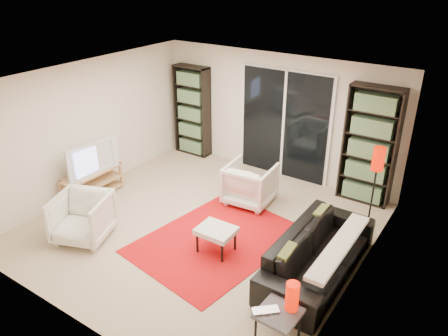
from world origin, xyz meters
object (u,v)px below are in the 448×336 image
at_px(ottoman, 216,232).
at_px(bookshelf_right, 370,146).
at_px(sofa, 319,254).
at_px(armchair_back, 250,184).
at_px(bookshelf_left, 192,111).
at_px(armchair_front, 82,218).
at_px(side_table, 279,315).
at_px(tv_stand, 93,183).
at_px(floor_lamp, 377,167).

bearing_deg(ottoman, bookshelf_right, 64.68).
bearing_deg(sofa, armchair_back, 56.68).
height_order(bookshelf_left, armchair_front, bookshelf_left).
xyz_separation_m(armchair_front, side_table, (3.44, -0.12, -0.01)).
bearing_deg(tv_stand, bookshelf_left, 83.93).
bearing_deg(armchair_back, tv_stand, 24.58).
bearing_deg(side_table, bookshelf_left, 137.54).
bearing_deg(floor_lamp, sofa, -97.42).
relative_size(bookshelf_left, ottoman, 3.53).
xyz_separation_m(bookshelf_right, ottoman, (-1.30, -2.75, -0.71)).
relative_size(sofa, side_table, 4.73).
height_order(bookshelf_left, sofa, bookshelf_left).
xyz_separation_m(bookshelf_right, floor_lamp, (0.35, -0.77, -0.00)).
bearing_deg(ottoman, floor_lamp, 50.17).
bearing_deg(tv_stand, bookshelf_right, 32.48).
bearing_deg(armchair_front, tv_stand, 111.73).
xyz_separation_m(bookshelf_right, armchair_back, (-1.65, -1.21, -0.68)).
relative_size(ottoman, side_table, 1.17).
bearing_deg(ottoman, side_table, -32.61).
height_order(armchair_back, armchair_front, armchair_back).
bearing_deg(side_table, armchair_front, 178.02).
relative_size(sofa, armchair_front, 2.76).
relative_size(sofa, ottoman, 4.03).
bearing_deg(bookshelf_left, tv_stand, -96.07).
height_order(sofa, ottoman, sofa).
xyz_separation_m(armchair_front, ottoman, (1.91, 0.86, -0.02)).
bearing_deg(armchair_back, bookshelf_right, -148.75).
bearing_deg(armchair_front, floor_lamp, 17.36).
xyz_separation_m(tv_stand, floor_lamp, (4.48, 1.86, 0.78)).
height_order(tv_stand, armchair_front, armchair_front).
relative_size(tv_stand, armchair_front, 1.46).
distance_m(sofa, side_table, 1.35).
bearing_deg(ottoman, armchair_back, 102.55).
relative_size(bookshelf_right, tv_stand, 1.78).
bearing_deg(bookshelf_right, armchair_front, -131.59).
bearing_deg(side_table, bookshelf_right, 93.54).
distance_m(tv_stand, sofa, 4.28).
distance_m(ottoman, side_table, 1.82).
bearing_deg(bookshelf_left, ottoman, -47.23).
distance_m(armchair_front, ottoman, 2.09).
distance_m(armchair_back, armchair_front, 2.87).
height_order(armchair_back, floor_lamp, floor_lamp).
relative_size(bookshelf_left, bookshelf_right, 0.93).
distance_m(bookshelf_left, ottoman, 3.80).
relative_size(bookshelf_left, tv_stand, 1.65).
bearing_deg(floor_lamp, tv_stand, -157.46).
xyz_separation_m(bookshelf_left, floor_lamp, (4.20, -0.77, 0.07)).
distance_m(bookshelf_right, tv_stand, 4.96).
bearing_deg(sofa, tv_stand, 93.23).
distance_m(bookshelf_left, side_table, 5.57).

